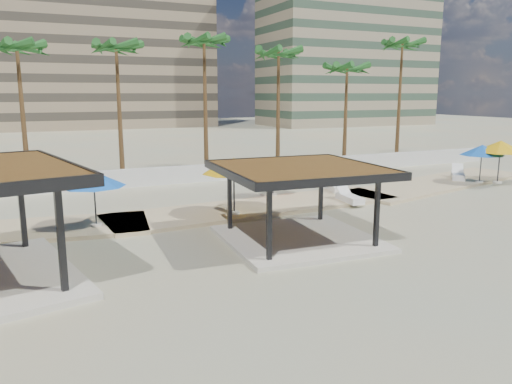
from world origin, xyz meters
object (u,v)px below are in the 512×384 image
umbrella_c (273,162)px  lounger_d (458,175)px  pavilion_central (299,196)px  lounger_b (334,187)px  lounger_c (349,198)px

umbrella_c → lounger_d: 14.33m
pavilion_central → lounger_b: 10.61m
pavilion_central → umbrella_c: (2.87, 8.07, 0.25)m
umbrella_c → lounger_b: size_ratio=1.34×
lounger_c → lounger_d: (11.20, 3.08, 0.02)m
lounger_b → umbrella_c: bearing=101.4°
pavilion_central → lounger_b: size_ratio=2.79×
lounger_b → lounger_d: bearing=-75.8°
pavilion_central → lounger_b: bearing=52.0°
pavilion_central → lounger_c: size_ratio=2.92×
pavilion_central → lounger_c: pavilion_central is taller
pavilion_central → lounger_c: bearing=42.7°
lounger_b → lounger_d: 10.15m
umbrella_c → pavilion_central: bearing=-109.6°
umbrella_c → lounger_c: bearing=-47.1°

